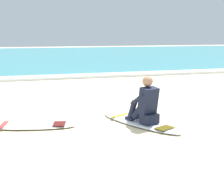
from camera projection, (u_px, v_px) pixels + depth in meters
The scene contains 6 objects.
ground_plane at pixel (113, 121), 6.99m from camera, with size 80.00×80.00×0.00m, color beige.
sea at pixel (39, 56), 26.64m from camera, with size 80.00×28.00×0.10m, color teal.
breaking_foam at pixel (64, 77), 13.70m from camera, with size 80.00×0.90×0.11m, color white.
surfboard_main at pixel (139, 122), 6.75m from camera, with size 1.35×2.15×0.08m.
surfer_seated at pixel (145, 105), 6.57m from camera, with size 0.55×0.77×0.95m.
surfboard_spare_near at pixel (30, 126), 6.51m from camera, with size 1.90×0.94×0.08m.
Camera 1 is at (-1.96, -6.49, 1.85)m, focal length 52.64 mm.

